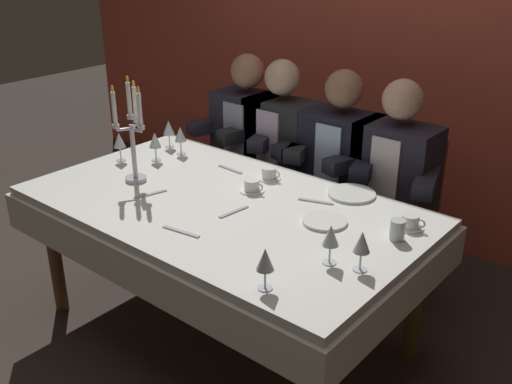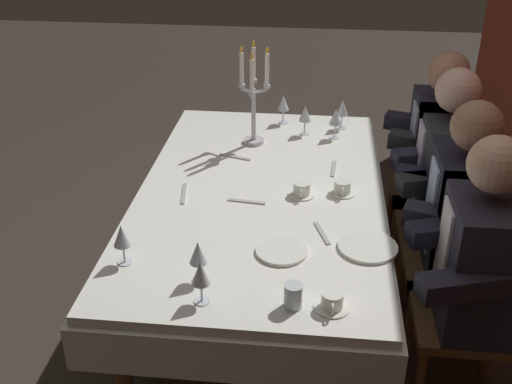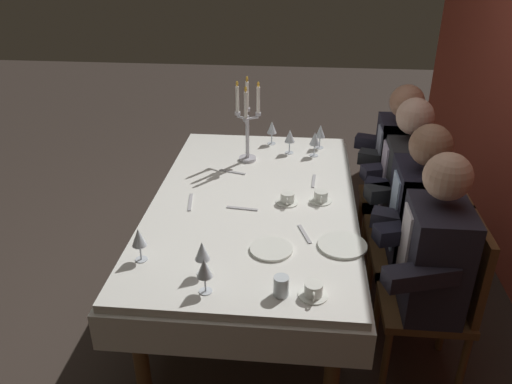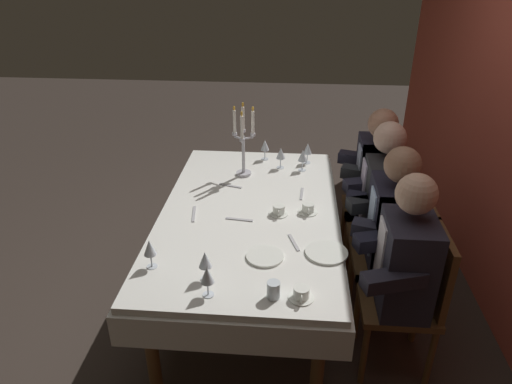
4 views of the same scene
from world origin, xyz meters
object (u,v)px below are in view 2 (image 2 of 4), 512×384
object	(u,v)px
wine_glass_6	(201,274)
coffee_cup_1	(342,188)
seated_diner_0	(439,146)
seated_diner_2	(462,212)
wine_glass_1	(283,104)
coffee_cup_0	(332,302)
seated_diner_1	(447,169)
dinner_plate_0	(282,251)
wine_glass_3	(198,254)
wine_glass_5	(122,237)
seated_diner_3	(479,259)
dinner_plate_1	(368,247)
coffee_cup_2	(302,190)
candelabra	(254,100)
wine_glass_4	(335,118)
wine_glass_0	(305,115)
water_tumbler_0	(293,296)
dining_table	(260,212)
wine_glass_2	(342,109)

from	to	relation	value
wine_glass_6	coffee_cup_1	xyz separation A→B (m)	(-0.83, 0.49, -0.09)
seated_diner_0	seated_diner_2	size ratio (longest dim) A/B	1.00
wine_glass_1	coffee_cup_0	distance (m)	1.65
seated_diner_1	dinner_plate_0	bearing A→B (deg)	-42.64
wine_glass_3	wine_glass_5	distance (m)	0.31
seated_diner_3	dinner_plate_0	bearing A→B (deg)	-86.59
dinner_plate_1	seated_diner_2	xyz separation A→B (m)	(-0.33, 0.42, -0.01)
coffee_cup_2	wine_glass_3	bearing A→B (deg)	-26.54
wine_glass_6	coffee_cup_1	distance (m)	0.97
candelabra	wine_glass_4	size ratio (longest dim) A/B	3.33
dinner_plate_1	wine_glass_1	xyz separation A→B (m)	(-1.24, -0.42, 0.11)
wine_glass_0	water_tumbler_0	size ratio (longest dim) A/B	1.85
seated_diner_0	seated_diner_3	world-z (taller)	same
wine_glass_4	seated_diner_0	xyz separation A→B (m)	(0.04, 0.55, -0.12)
wine_glass_6	seated_diner_3	xyz separation A→B (m)	(-0.37, 1.00, -0.12)
wine_glass_0	coffee_cup_0	world-z (taller)	wine_glass_0
dinner_plate_1	dining_table	bearing A→B (deg)	-132.62
wine_glass_1	coffee_cup_1	size ratio (longest dim) A/B	1.24
water_tumbler_0	seated_diner_2	size ratio (longest dim) A/B	0.07
wine_glass_0	seated_diner_1	size ratio (longest dim) A/B	0.13
wine_glass_3	coffee_cup_0	xyz separation A→B (m)	(0.10, 0.47, -0.09)
wine_glass_0	wine_glass_3	distance (m)	1.40
coffee_cup_0	coffee_cup_1	xyz separation A→B (m)	(-0.82, 0.05, 0.00)
seated_diner_3	seated_diner_1	bearing A→B (deg)	180.00
wine_glass_0	seated_diner_3	bearing A→B (deg)	32.54
dinner_plate_0	coffee_cup_2	world-z (taller)	coffee_cup_2
coffee_cup_2	wine_glass_4	bearing A→B (deg)	167.32
dinner_plate_1	wine_glass_6	bearing A→B (deg)	-56.04
wine_glass_5	wine_glass_6	world-z (taller)	same
wine_glass_0	seated_diner_0	distance (m)	0.72
wine_glass_5	water_tumbler_0	distance (m)	0.67
dining_table	dinner_plate_0	distance (m)	0.53
water_tumbler_0	seated_diner_1	bearing A→B (deg)	148.70
wine_glass_0	seated_diner_3	size ratio (longest dim) A/B	0.13
wine_glass_1	seated_diner_0	size ratio (longest dim) A/B	0.13
coffee_cup_2	wine_glass_5	bearing A→B (deg)	-46.86
coffee_cup_0	seated_diner_3	bearing A→B (deg)	122.72
dinner_plate_1	coffee_cup_1	bearing A→B (deg)	-167.99
coffee_cup_1	seated_diner_2	xyz separation A→B (m)	(0.11, 0.51, -0.03)
wine_glass_6	coffee_cup_1	bearing A→B (deg)	149.56
dinner_plate_0	coffee_cup_2	size ratio (longest dim) A/B	1.53
dinner_plate_1	wine_glass_6	size ratio (longest dim) A/B	1.42
dinner_plate_0	coffee_cup_2	xyz separation A→B (m)	(-0.47, 0.06, 0.02)
seated_diner_2	seated_diner_3	world-z (taller)	same
candelabra	seated_diner_3	xyz separation A→B (m)	(0.97, 0.97, -0.24)
wine_glass_1	wine_glass_5	size ratio (longest dim) A/B	1.00
dinner_plate_1	candelabra	bearing A→B (deg)	-149.86
dining_table	wine_glass_2	xyz separation A→B (m)	(-0.77, 0.38, 0.23)
seated_diner_0	seated_diner_3	xyz separation A→B (m)	(1.04, 0.00, 0.00)
dining_table	seated_diner_2	size ratio (longest dim) A/B	1.56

